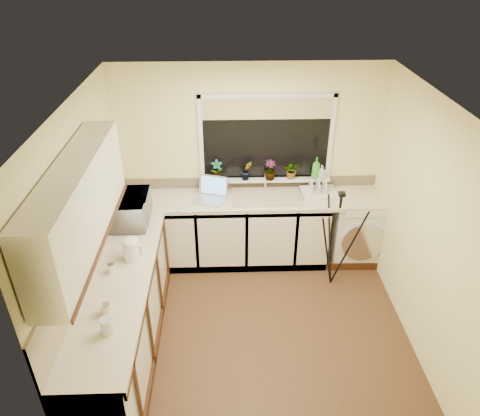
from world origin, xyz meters
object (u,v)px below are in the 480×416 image
at_px(laptop, 211,193).
at_px(plant_c, 270,170).
at_px(microwave, 131,209).
at_px(soap_bottle_clear, 321,172).
at_px(cup_left, 105,309).
at_px(glass_jug, 107,326).
at_px(tripod, 336,240).
at_px(washing_machine, 357,226).
at_px(soap_bottle_green, 316,168).
at_px(kettle, 132,250).
at_px(plant_a, 217,170).
at_px(plant_b, 247,170).
at_px(plant_d, 292,170).
at_px(dish_rack, 319,193).
at_px(cup_back, 329,190).
at_px(steel_jar, 111,268).

bearing_deg(laptop, plant_c, 33.26).
bearing_deg(plant_c, microwave, -156.78).
relative_size(soap_bottle_clear, cup_left, 1.79).
bearing_deg(cup_left, glass_jug, -73.71).
bearing_deg(tripod, washing_machine, 71.19).
relative_size(soap_bottle_green, cup_left, 2.73).
bearing_deg(glass_jug, kettle, 87.98).
bearing_deg(washing_machine, plant_a, 175.62).
height_order(tripod, plant_b, plant_b).
relative_size(plant_b, plant_d, 1.15).
xyz_separation_m(washing_machine, dish_rack, (-0.53, 0.01, 0.48)).
distance_m(soap_bottle_green, cup_back, 0.32).
height_order(microwave, soap_bottle_clear, soap_bottle_clear).
height_order(laptop, plant_a, plant_a).
bearing_deg(cup_back, laptop, -176.88).
distance_m(kettle, plant_b, 1.81).
relative_size(soap_bottle_green, cup_back, 2.49).
xyz_separation_m(kettle, plant_a, (0.82, 1.37, 0.17)).
bearing_deg(kettle, washing_machine, 24.73).
bearing_deg(plant_c, dish_rack, -15.87).
relative_size(dish_rack, microwave, 0.75).
relative_size(plant_a, plant_c, 1.05).
relative_size(washing_machine, cup_back, 8.26).
height_order(glass_jug, plant_b, plant_b).
distance_m(plant_a, plant_d, 0.92).
bearing_deg(steel_jar, cup_back, 31.81).
relative_size(plant_c, soap_bottle_green, 0.92).
height_order(laptop, microwave, microwave).
distance_m(washing_machine, plant_d, 1.12).
relative_size(dish_rack, cup_back, 3.89).
bearing_deg(dish_rack, tripod, -80.41).
bearing_deg(plant_c, kettle, -136.95).
bearing_deg(glass_jug, microwave, 92.91).
distance_m(plant_b, cup_left, 2.48).
bearing_deg(cup_left, soap_bottle_green, 45.03).
bearing_deg(plant_b, kettle, -130.66).
height_order(dish_rack, steel_jar, steel_jar).
bearing_deg(plant_d, cup_left, -130.59).
distance_m(plant_a, soap_bottle_clear, 1.28).
bearing_deg(soap_bottle_clear, kettle, -146.92).
xyz_separation_m(tripod, cup_left, (-2.27, -1.39, 0.32)).
bearing_deg(soap_bottle_clear, washing_machine, -20.16).
bearing_deg(tripod, microwave, -163.04).
bearing_deg(soap_bottle_clear, tripod, -83.62).
distance_m(glass_jug, cup_left, 0.23).
bearing_deg(cup_back, plant_c, 171.15).
relative_size(microwave, plant_a, 2.15).
distance_m(washing_machine, soap_bottle_clear, 0.86).
bearing_deg(laptop, plant_a, 88.31).
distance_m(dish_rack, steel_jar, 2.62).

